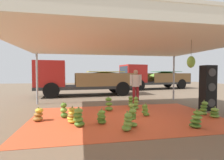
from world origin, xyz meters
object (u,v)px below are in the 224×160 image
object	(u,v)px
banana_bunch_1	(133,119)
banana_bunch_10	(38,115)
banana_bunch_7	(132,111)
banana_bunch_14	(214,113)
cargo_truck_main	(82,79)
banana_bunch_3	(64,111)
banana_bunch_13	(109,105)
banana_bunch_6	(204,109)
banana_bunch_8	(136,104)
banana_bunch_0	(145,110)
banana_bunch_12	(131,102)
cargo_truck_far	(153,77)
banana_bunch_2	(72,116)
banana_bunch_5	(128,122)
worker_0	(136,83)
banana_bunch_9	(196,120)
banana_bunch_4	(102,117)
speaker_stack	(208,88)
banana_bunch_11	(79,118)

from	to	relation	value
banana_bunch_1	banana_bunch_10	distance (m)	3.06
banana_bunch_7	banana_bunch_10	size ratio (longest dim) A/B	1.14
banana_bunch_14	cargo_truck_main	bearing A→B (deg)	122.49
banana_bunch_3	banana_bunch_13	distance (m)	1.92
banana_bunch_13	banana_bunch_10	bearing A→B (deg)	-156.56
banana_bunch_6	banana_bunch_8	bearing A→B (deg)	146.68
banana_bunch_0	banana_bunch_12	world-z (taller)	banana_bunch_12
banana_bunch_7	banana_bunch_13	distance (m)	1.34
cargo_truck_main	cargo_truck_far	xyz separation A→B (m)	(7.10, 3.84, 0.02)
banana_bunch_1	banana_bunch_10	bearing A→B (deg)	158.34
banana_bunch_10	cargo_truck_main	bearing A→B (deg)	77.16
banana_bunch_2	banana_bunch_6	distance (m)	4.80
banana_bunch_0	banana_bunch_13	bearing A→B (deg)	137.17
banana_bunch_5	banana_bunch_12	distance (m)	3.23
banana_bunch_2	worker_0	bearing A→B (deg)	45.48
banana_bunch_10	banana_bunch_2	bearing A→B (deg)	-20.46
banana_bunch_6	cargo_truck_far	xyz separation A→B (m)	(2.66, 10.51, 0.96)
banana_bunch_9	banana_bunch_10	xyz separation A→B (m)	(-4.61, 1.55, -0.03)
banana_bunch_3	banana_bunch_4	size ratio (longest dim) A/B	1.18
banana_bunch_1	worker_0	xyz separation A→B (m)	(1.41, 3.93, 0.79)
banana_bunch_4	banana_bunch_2	bearing A→B (deg)	164.66
worker_0	speaker_stack	xyz separation A→B (m)	(2.42, -2.33, -0.08)
banana_bunch_10	banana_bunch_6	bearing A→B (deg)	-2.59
cargo_truck_main	speaker_stack	world-z (taller)	cargo_truck_main
banana_bunch_11	banana_bunch_14	distance (m)	4.68
banana_bunch_0	banana_bunch_1	bearing A→B (deg)	-126.61
banana_bunch_11	banana_bunch_12	bearing A→B (deg)	46.07
banana_bunch_2	banana_bunch_3	world-z (taller)	banana_bunch_3
banana_bunch_6	cargo_truck_main	bearing A→B (deg)	123.65
banana_bunch_6	banana_bunch_10	distance (m)	5.90
banana_bunch_2	banana_bunch_9	world-z (taller)	banana_bunch_9
banana_bunch_10	speaker_stack	distance (m)	6.74
banana_bunch_10	banana_bunch_4	bearing A→B (deg)	-18.20
banana_bunch_7	worker_0	xyz separation A→B (m)	(1.09, 2.89, 0.80)
banana_bunch_12	worker_0	world-z (taller)	worker_0
banana_bunch_5	cargo_truck_main	xyz separation A→B (m)	(-1.15, 7.85, 0.94)
speaker_stack	banana_bunch_4	bearing A→B (deg)	-166.49
banana_bunch_2	banana_bunch_11	bearing A→B (deg)	-63.33
banana_bunch_14	banana_bunch_7	bearing A→B (deg)	167.73
banana_bunch_2	banana_bunch_12	xyz separation A→B (m)	(2.53, 2.02, 0.01)
banana_bunch_6	worker_0	world-z (taller)	worker_0
banana_bunch_1	banana_bunch_12	world-z (taller)	banana_bunch_1
banana_bunch_7	banana_bunch_14	size ratio (longest dim) A/B	1.29
banana_bunch_1	cargo_truck_far	distance (m)	12.76
banana_bunch_8	worker_0	distance (m)	1.89
banana_bunch_2	banana_bunch_6	world-z (taller)	banana_bunch_6
banana_bunch_5	banana_bunch_12	bearing A→B (deg)	71.54
banana_bunch_0	banana_bunch_6	xyz separation A→B (m)	(2.21, -0.27, 0.04)
banana_bunch_8	banana_bunch_9	xyz separation A→B (m)	(0.89, -2.72, -0.02)
banana_bunch_9	banana_bunch_12	size ratio (longest dim) A/B	0.99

